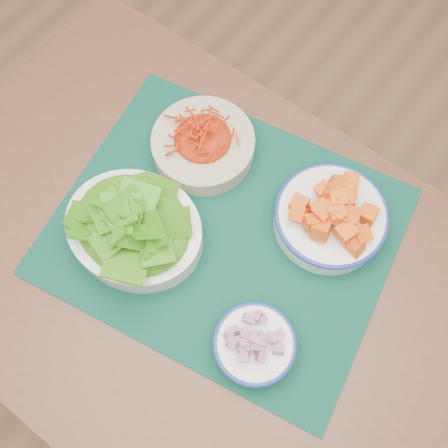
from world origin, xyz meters
name	(u,v)px	position (x,y,z in m)	size (l,w,h in m)	color
ground	(190,358)	(0.00, 0.00, 0.00)	(4.00, 4.00, 0.00)	#996D4A
table	(208,282)	(0.01, 0.10, 0.64)	(1.12, 0.76, 0.75)	brown
placemat	(224,231)	(0.00, 0.17, 0.75)	(0.57, 0.47, 0.00)	black
carrot_bowl	(203,142)	(-0.13, 0.27, 0.79)	(0.25, 0.25, 0.07)	beige
squash_bowl	(332,214)	(0.14, 0.29, 0.80)	(0.24, 0.24, 0.10)	white
lettuce_bowl	(133,224)	(-0.11, 0.07, 0.81)	(0.27, 0.24, 0.11)	white
onion_bowl	(255,344)	(0.16, 0.04, 0.79)	(0.14, 0.14, 0.06)	white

